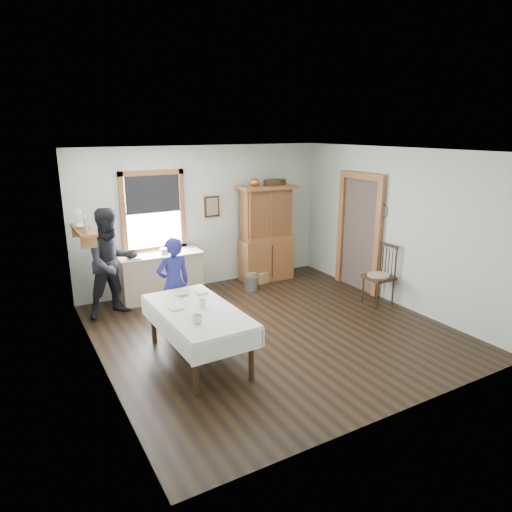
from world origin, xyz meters
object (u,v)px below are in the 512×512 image
work_counter (161,276)px  dining_table (198,335)px  china_hutch (266,233)px  wicker_basket (263,276)px  figure_dark (112,267)px  woman_blue (174,287)px  spindle_chair (379,274)px  pail (251,283)px

work_counter → dining_table: (-0.31, -2.48, -0.06)m
work_counter → china_hutch: china_hutch is taller
dining_table → wicker_basket: size_ratio=4.84×
figure_dark → wicker_basket: bearing=-5.7°
woman_blue → wicker_basket: bearing=-154.8°
dining_table → woman_blue: bearing=86.0°
china_hutch → woman_blue: (-2.46, -1.38, -0.29)m
work_counter → wicker_basket: (2.07, -0.11, -0.31)m
spindle_chair → woman_blue: size_ratio=0.80×
spindle_chair → figure_dark: 4.53m
figure_dark → dining_table: bearing=-84.6°
figure_dark → woman_blue: bearing=-66.6°
woman_blue → figure_dark: size_ratio=0.81×
woman_blue → pail: bearing=-156.6°
china_hutch → work_counter: bearing=-176.9°
work_counter → dining_table: bearing=-95.1°
spindle_chair → wicker_basket: (-1.17, 2.02, -0.42)m
pail → work_counter: bearing=165.6°
pail → dining_table: bearing=-133.4°
pail → figure_dark: size_ratio=0.16×
spindle_chair → pail: size_ratio=3.98×
woman_blue → figure_dark: 1.23m
work_counter → pail: size_ratio=5.53×
dining_table → wicker_basket: 3.38m
wicker_basket → figure_dark: 3.08m
spindle_chair → figure_dark: bearing=157.6°
dining_table → spindle_chair: bearing=5.6°
figure_dark → spindle_chair: bearing=-33.5°
work_counter → spindle_chair: (3.24, -2.13, 0.11)m
dining_table → woman_blue: woman_blue is taller
pail → figure_dark: 2.64m
wicker_basket → woman_blue: size_ratio=0.28×
spindle_chair → china_hutch: bearing=116.4°
china_hutch → dining_table: bearing=-132.7°
china_hutch → wicker_basket: bearing=-137.8°
china_hutch → spindle_chair: bearing=-61.7°
china_hutch → figure_dark: bearing=-170.6°
spindle_chair → figure_dark: figure_dark is taller
dining_table → spindle_chair: (3.56, 0.35, 0.17)m
china_hutch → figure_dark: china_hutch is taller
woman_blue → china_hutch: bearing=-154.1°
pail → wicker_basket: pail is taller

